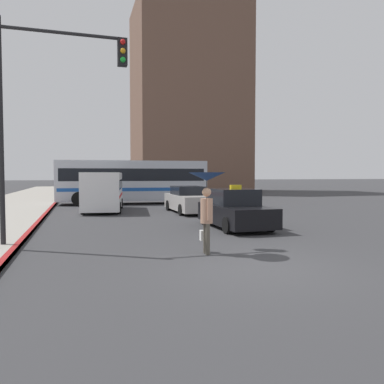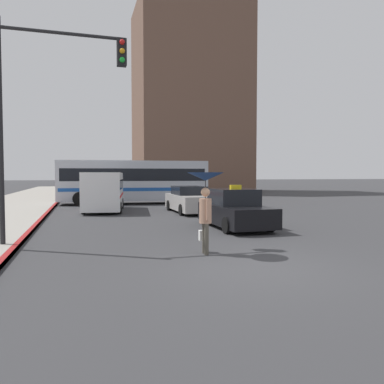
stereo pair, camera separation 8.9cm
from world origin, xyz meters
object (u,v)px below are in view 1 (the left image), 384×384
at_px(sedan_red, 189,200).
at_px(pedestrian_with_umbrella, 207,191).
at_px(taxi, 235,210).
at_px(city_bus, 133,180).
at_px(traffic_light, 50,92).
at_px(ambulance_van, 103,190).

relative_size(sedan_red, pedestrian_with_umbrella, 2.17).
height_order(taxi, city_bus, city_bus).
xyz_separation_m(city_bus, traffic_light, (-4.44, -15.71, 2.73)).
distance_m(taxi, city_bus, 13.83).
height_order(taxi, sedan_red, taxi).
xyz_separation_m(taxi, ambulance_van, (-4.60, 8.49, 0.54)).
distance_m(sedan_red, ambulance_van, 5.05).
height_order(taxi, traffic_light, traffic_light).
bearing_deg(sedan_red, ambulance_van, -24.81).
relative_size(sedan_red, city_bus, 0.44).
xyz_separation_m(sedan_red, city_bus, (-2.16, 7.23, 1.04)).
distance_m(sedan_red, pedestrian_with_umbrella, 11.07).
distance_m(sedan_red, city_bus, 7.62).
relative_size(taxi, pedestrian_with_umbrella, 1.90).
relative_size(taxi, traffic_light, 0.63).
bearing_deg(pedestrian_with_umbrella, sedan_red, -10.26).
height_order(sedan_red, pedestrian_with_umbrella, pedestrian_with_umbrella).
xyz_separation_m(sedan_red, traffic_light, (-6.60, -8.48, 3.78)).
height_order(pedestrian_with_umbrella, traffic_light, traffic_light).
bearing_deg(sedan_red, pedestrian_with_umbrella, 76.25).
distance_m(pedestrian_with_umbrella, traffic_light, 5.34).
height_order(ambulance_van, traffic_light, traffic_light).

